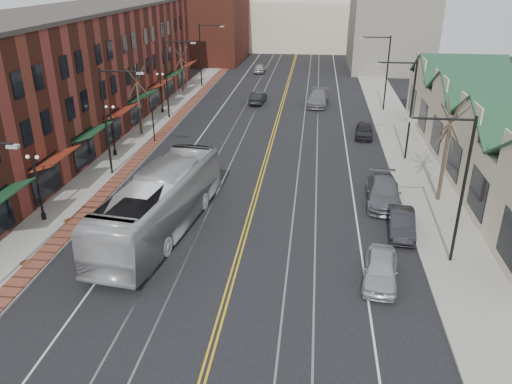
% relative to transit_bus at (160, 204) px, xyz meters
% --- Properties ---
extents(ground, '(160.00, 160.00, 0.00)m').
position_rel_transit_bus_xyz_m(ground, '(5.00, -7.57, -1.86)').
color(ground, black).
rests_on(ground, ground).
extents(sidewalk_left, '(4.00, 120.00, 0.15)m').
position_rel_transit_bus_xyz_m(sidewalk_left, '(-7.00, 12.43, -1.78)').
color(sidewalk_left, gray).
rests_on(sidewalk_left, ground).
extents(sidewalk_right, '(4.00, 120.00, 0.15)m').
position_rel_transit_bus_xyz_m(sidewalk_right, '(17.00, 12.43, -1.78)').
color(sidewalk_right, gray).
rests_on(sidewalk_right, ground).
extents(building_left, '(10.00, 50.00, 11.00)m').
position_rel_transit_bus_xyz_m(building_left, '(-14.00, 19.43, 3.64)').
color(building_left, maroon).
rests_on(building_left, ground).
extents(building_right, '(8.00, 36.00, 4.60)m').
position_rel_transit_bus_xyz_m(building_right, '(23.00, 12.43, 0.44)').
color(building_right, beige).
rests_on(building_right, ground).
extents(backdrop_left, '(14.00, 18.00, 14.00)m').
position_rel_transit_bus_xyz_m(backdrop_left, '(-11.00, 62.43, 5.14)').
color(backdrop_left, maroon).
rests_on(backdrop_left, ground).
extents(backdrop_mid, '(22.00, 14.00, 9.00)m').
position_rel_transit_bus_xyz_m(backdrop_mid, '(5.00, 77.43, 2.64)').
color(backdrop_mid, beige).
rests_on(backdrop_mid, ground).
extents(backdrop_right, '(12.00, 16.00, 11.00)m').
position_rel_transit_bus_xyz_m(backdrop_right, '(20.00, 57.43, 3.64)').
color(backdrop_right, slate).
rests_on(backdrop_right, ground).
extents(streetlight_l_1, '(3.33, 0.25, 8.00)m').
position_rel_transit_bus_xyz_m(streetlight_l_1, '(-6.05, 8.43, 3.17)').
color(streetlight_l_1, black).
rests_on(streetlight_l_1, sidewalk_left).
extents(streetlight_l_2, '(3.33, 0.25, 8.00)m').
position_rel_transit_bus_xyz_m(streetlight_l_2, '(-6.05, 24.43, 3.17)').
color(streetlight_l_2, black).
rests_on(streetlight_l_2, sidewalk_left).
extents(streetlight_l_3, '(3.33, 0.25, 8.00)m').
position_rel_transit_bus_xyz_m(streetlight_l_3, '(-6.05, 40.43, 3.17)').
color(streetlight_l_3, black).
rests_on(streetlight_l_3, sidewalk_left).
extents(streetlight_r_0, '(3.33, 0.25, 8.00)m').
position_rel_transit_bus_xyz_m(streetlight_r_0, '(16.05, -1.57, 3.17)').
color(streetlight_r_0, black).
rests_on(streetlight_r_0, sidewalk_right).
extents(streetlight_r_1, '(3.33, 0.25, 8.00)m').
position_rel_transit_bus_xyz_m(streetlight_r_1, '(16.05, 14.43, 3.17)').
color(streetlight_r_1, black).
rests_on(streetlight_r_1, sidewalk_right).
extents(streetlight_r_2, '(3.33, 0.25, 8.00)m').
position_rel_transit_bus_xyz_m(streetlight_r_2, '(16.05, 30.43, 3.17)').
color(streetlight_r_2, black).
rests_on(streetlight_r_2, sidewalk_right).
extents(lamppost_l_1, '(0.84, 0.28, 4.27)m').
position_rel_transit_bus_xyz_m(lamppost_l_1, '(-7.80, 0.43, 0.34)').
color(lamppost_l_1, black).
rests_on(lamppost_l_1, sidewalk_left).
extents(lamppost_l_2, '(0.84, 0.28, 4.27)m').
position_rel_transit_bus_xyz_m(lamppost_l_2, '(-7.80, 12.43, 0.34)').
color(lamppost_l_2, black).
rests_on(lamppost_l_2, sidewalk_left).
extents(lamppost_l_3, '(0.84, 0.28, 4.27)m').
position_rel_transit_bus_xyz_m(lamppost_l_3, '(-7.80, 26.43, 0.34)').
color(lamppost_l_3, black).
rests_on(lamppost_l_3, sidewalk_left).
extents(tree_left_near, '(1.78, 1.37, 6.48)m').
position_rel_transit_bus_xyz_m(tree_left_near, '(-7.50, 18.43, 1.66)').
color(tree_left_near, '#382B21').
rests_on(tree_left_near, sidewalk_left).
extents(tree_left_far, '(1.66, 1.28, 6.02)m').
position_rel_transit_bus_xyz_m(tree_left_far, '(-7.50, 34.43, 1.42)').
color(tree_left_far, '#382B21').
rests_on(tree_left_far, sidewalk_left).
extents(tree_right_mid, '(1.90, 1.46, 6.93)m').
position_rel_transit_bus_xyz_m(tree_right_mid, '(17.50, 6.43, 1.89)').
color(tree_right_mid, '#382B21').
rests_on(tree_right_mid, sidewalk_right).
extents(manhole_mid, '(0.60, 0.60, 0.02)m').
position_rel_transit_bus_xyz_m(manhole_mid, '(-6.20, -4.57, -1.70)').
color(manhole_mid, '#592D19').
rests_on(manhole_mid, sidewalk_left).
extents(manhole_far, '(0.60, 0.60, 0.02)m').
position_rel_transit_bus_xyz_m(manhole_far, '(-6.20, 0.43, -1.70)').
color(manhole_far, '#592D19').
rests_on(manhole_far, sidewalk_left).
extents(traffic_signal, '(0.18, 0.15, 3.80)m').
position_rel_transit_bus_xyz_m(traffic_signal, '(-5.60, 16.43, 0.49)').
color(traffic_signal, black).
rests_on(traffic_signal, sidewalk_left).
extents(transit_bus, '(4.84, 13.64, 3.72)m').
position_rel_transit_bus_xyz_m(transit_bus, '(0.00, 0.00, 0.00)').
color(transit_bus, '#BBBBBD').
rests_on(transit_bus, ground).
extents(parked_suv, '(3.47, 6.31, 1.68)m').
position_rel_transit_bus_xyz_m(parked_suv, '(-2.50, 3.74, -1.02)').
color(parked_suv, '#B8BBC0').
rests_on(parked_suv, ground).
extents(parked_car_a, '(2.25, 4.40, 1.43)m').
position_rel_transit_bus_xyz_m(parked_car_a, '(12.50, -3.86, -1.14)').
color(parked_car_a, '#B4B5BC').
rests_on(parked_car_a, ground).
extents(parked_car_b, '(1.80, 4.24, 1.36)m').
position_rel_transit_bus_xyz_m(parked_car_b, '(14.30, 1.42, -1.18)').
color(parked_car_b, black).
rests_on(parked_car_b, ground).
extents(parked_car_c, '(2.53, 5.53, 1.57)m').
position_rel_transit_bus_xyz_m(parked_car_c, '(13.69, 5.67, -1.07)').
color(parked_car_c, '#5C5D63').
rests_on(parked_car_c, ground).
extents(parked_car_d, '(1.95, 4.11, 1.36)m').
position_rel_transit_bus_xyz_m(parked_car_d, '(13.58, 20.37, -1.18)').
color(parked_car_d, black).
rests_on(parked_car_d, ground).
extents(distant_car_left, '(1.80, 4.26, 1.37)m').
position_rel_transit_bus_xyz_m(distant_car_left, '(2.14, 32.11, -1.17)').
color(distant_car_left, black).
rests_on(distant_car_left, ground).
extents(distant_car_right, '(2.86, 5.89, 1.65)m').
position_rel_transit_bus_xyz_m(distant_car_right, '(9.17, 32.06, -1.03)').
color(distant_car_right, slate).
rests_on(distant_car_right, ground).
extents(distant_car_far, '(1.65, 4.00, 1.36)m').
position_rel_transit_bus_xyz_m(distant_car_far, '(0.20, 51.47, -1.18)').
color(distant_car_far, '#A0A2A7').
rests_on(distant_car_far, ground).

